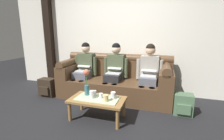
{
  "coord_description": "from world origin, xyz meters",
  "views": [
    {
      "loc": [
        1.0,
        -2.24,
        1.44
      ],
      "look_at": [
        0.04,
        0.83,
        0.7
      ],
      "focal_mm": 26.11,
      "sensor_mm": 36.0,
      "label": 1
    }
  ],
  "objects_px": {
    "cup_far_left": "(106,98)",
    "backpack_left": "(47,88)",
    "coffee_table": "(97,101)",
    "cup_near_right": "(101,96)",
    "person_right": "(149,71)",
    "cup_far_right": "(92,94)",
    "couch": "(115,81)",
    "cup_far_center": "(95,93)",
    "backpack_right": "(183,105)",
    "cup_near_left": "(113,95)",
    "flower_vase": "(87,81)",
    "person_middle": "(115,69)",
    "person_left": "(85,67)"
  },
  "relations": [
    {
      "from": "couch",
      "to": "cup_far_left",
      "type": "bearing_deg",
      "value": -80.83
    },
    {
      "from": "cup_far_left",
      "to": "cup_far_right",
      "type": "relative_size",
      "value": 0.81
    },
    {
      "from": "person_right",
      "to": "backpack_left",
      "type": "relative_size",
      "value": 2.94
    },
    {
      "from": "cup_near_right",
      "to": "person_right",
      "type": "bearing_deg",
      "value": 56.0
    },
    {
      "from": "person_right",
      "to": "cup_near_right",
      "type": "distance_m",
      "value": 1.26
    },
    {
      "from": "couch",
      "to": "person_right",
      "type": "height_order",
      "value": "person_right"
    },
    {
      "from": "couch",
      "to": "coffee_table",
      "type": "xyz_separation_m",
      "value": [
        0.0,
        -1.05,
        -0.05
      ]
    },
    {
      "from": "person_right",
      "to": "cup_far_right",
      "type": "bearing_deg",
      "value": -127.92
    },
    {
      "from": "person_left",
      "to": "cup_far_right",
      "type": "height_order",
      "value": "person_left"
    },
    {
      "from": "coffee_table",
      "to": "cup_far_right",
      "type": "bearing_deg",
      "value": -162.69
    },
    {
      "from": "person_left",
      "to": "backpack_right",
      "type": "bearing_deg",
      "value": -12.1
    },
    {
      "from": "cup_near_left",
      "to": "backpack_right",
      "type": "bearing_deg",
      "value": 24.2
    },
    {
      "from": "backpack_right",
      "to": "cup_near_left",
      "type": "bearing_deg",
      "value": -155.8
    },
    {
      "from": "cup_far_left",
      "to": "backpack_left",
      "type": "distance_m",
      "value": 1.82
    },
    {
      "from": "person_middle",
      "to": "backpack_right",
      "type": "relative_size",
      "value": 3.16
    },
    {
      "from": "cup_near_left",
      "to": "cup_near_right",
      "type": "xyz_separation_m",
      "value": [
        -0.2,
        -0.04,
        -0.01
      ]
    },
    {
      "from": "cup_near_right",
      "to": "cup_far_center",
      "type": "bearing_deg",
      "value": 156.78
    },
    {
      "from": "coffee_table",
      "to": "backpack_left",
      "type": "distance_m",
      "value": 1.62
    },
    {
      "from": "cup_near_left",
      "to": "cup_far_right",
      "type": "distance_m",
      "value": 0.36
    },
    {
      "from": "cup_near_right",
      "to": "coffee_table",
      "type": "bearing_deg",
      "value": -161.32
    },
    {
      "from": "couch",
      "to": "backpack_right",
      "type": "height_order",
      "value": "couch"
    },
    {
      "from": "coffee_table",
      "to": "cup_near_right",
      "type": "bearing_deg",
      "value": 18.68
    },
    {
      "from": "backpack_right",
      "to": "cup_far_center",
      "type": "bearing_deg",
      "value": -161.38
    },
    {
      "from": "cup_near_left",
      "to": "cup_far_left",
      "type": "bearing_deg",
      "value": -119.75
    },
    {
      "from": "couch",
      "to": "person_middle",
      "type": "xyz_separation_m",
      "value": [
        0.0,
        -0.0,
        0.29
      ]
    },
    {
      "from": "coffee_table",
      "to": "cup_far_center",
      "type": "bearing_deg",
      "value": 135.26
    },
    {
      "from": "coffee_table",
      "to": "cup_near_right",
      "type": "xyz_separation_m",
      "value": [
        0.06,
        0.02,
        0.1
      ]
    },
    {
      "from": "cup_far_left",
      "to": "person_middle",
      "type": "bearing_deg",
      "value": 99.21
    },
    {
      "from": "couch",
      "to": "cup_far_right",
      "type": "xyz_separation_m",
      "value": [
        -0.08,
        -1.07,
        0.07
      ]
    },
    {
      "from": "cup_far_center",
      "to": "flower_vase",
      "type": "bearing_deg",
      "value": 179.33
    },
    {
      "from": "cup_far_left",
      "to": "cup_far_right",
      "type": "distance_m",
      "value": 0.27
    },
    {
      "from": "person_left",
      "to": "cup_near_right",
      "type": "bearing_deg",
      "value": -51.73
    },
    {
      "from": "couch",
      "to": "cup_far_center",
      "type": "relative_size",
      "value": 25.82
    },
    {
      "from": "backpack_left",
      "to": "backpack_right",
      "type": "bearing_deg",
      "value": -0.34
    },
    {
      "from": "cup_far_center",
      "to": "backpack_left",
      "type": "distance_m",
      "value": 1.53
    },
    {
      "from": "person_right",
      "to": "cup_near_left",
      "type": "height_order",
      "value": "person_right"
    },
    {
      "from": "person_left",
      "to": "cup_far_center",
      "type": "distance_m",
      "value": 1.2
    },
    {
      "from": "cup_near_right",
      "to": "cup_far_left",
      "type": "height_order",
      "value": "cup_far_left"
    },
    {
      "from": "person_right",
      "to": "backpack_right",
      "type": "bearing_deg",
      "value": -35.03
    },
    {
      "from": "flower_vase",
      "to": "cup_near_left",
      "type": "xyz_separation_m",
      "value": [
        0.49,
        -0.02,
        -0.2
      ]
    },
    {
      "from": "person_right",
      "to": "backpack_right",
      "type": "xyz_separation_m",
      "value": [
        0.66,
        -0.46,
        -0.47
      ]
    },
    {
      "from": "person_left",
      "to": "cup_far_left",
      "type": "bearing_deg",
      "value": -50.22
    },
    {
      "from": "cup_far_left",
      "to": "backpack_left",
      "type": "height_order",
      "value": "cup_far_left"
    },
    {
      "from": "cup_far_center",
      "to": "cup_far_left",
      "type": "distance_m",
      "value": 0.3
    },
    {
      "from": "cup_near_right",
      "to": "cup_far_left",
      "type": "distance_m",
      "value": 0.15
    },
    {
      "from": "coffee_table",
      "to": "cup_far_right",
      "type": "relative_size",
      "value": 7.14
    },
    {
      "from": "person_right",
      "to": "cup_far_left",
      "type": "bearing_deg",
      "value": -116.95
    },
    {
      "from": "couch",
      "to": "flower_vase",
      "type": "height_order",
      "value": "couch"
    },
    {
      "from": "flower_vase",
      "to": "cup_far_left",
      "type": "distance_m",
      "value": 0.48
    },
    {
      "from": "cup_near_right",
      "to": "backpack_right",
      "type": "bearing_deg",
      "value": 22.57
    }
  ]
}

